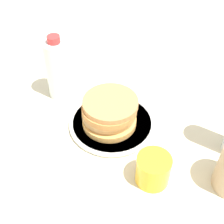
% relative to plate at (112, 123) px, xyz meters
% --- Properties ---
extents(ground_plane, '(4.00, 4.00, 0.00)m').
position_rel_plate_xyz_m(ground_plane, '(0.02, 0.03, -0.01)').
color(ground_plane, beige).
extents(plate, '(0.23, 0.23, 0.01)m').
position_rel_plate_xyz_m(plate, '(0.00, 0.00, 0.00)').
color(plate, silver).
rests_on(plate, ground_plane).
extents(pancake_stack, '(0.14, 0.15, 0.07)m').
position_rel_plate_xyz_m(pancake_stack, '(-0.01, 0.00, 0.04)').
color(pancake_stack, '#DAA254').
rests_on(pancake_stack, plate).
extents(juice_glass, '(0.08, 0.08, 0.07)m').
position_rel_plate_xyz_m(juice_glass, '(0.06, -0.18, 0.03)').
color(juice_glass, yellow).
rests_on(juice_glass, ground_plane).
extents(water_bottle_far, '(0.07, 0.07, 0.19)m').
position_rel_plate_xyz_m(water_bottle_far, '(-0.12, 0.15, 0.08)').
color(water_bottle_far, silver).
rests_on(water_bottle_far, ground_plane).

